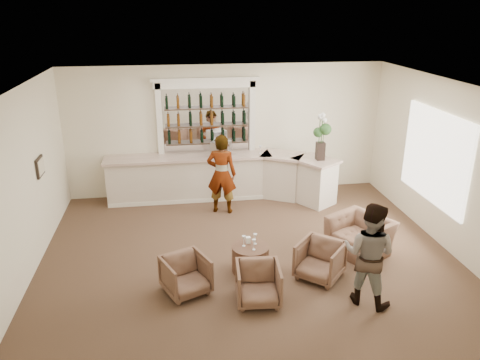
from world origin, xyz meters
The scene contains 19 objects.
ground centered at (0.00, 0.00, 0.00)m, with size 8.00×8.00×0.00m, color brown.
room_shell centered at (0.16, 0.71, 2.34)m, with size 8.04×7.02×3.32m.
bar_counter centered at (-0.16, 3.00, 0.57)m, with size 5.72×1.80×1.14m.
back_bar_alcove centered at (-0.50, 3.41, 2.03)m, with size 2.64×0.25×3.00m.
cocktail_table centered at (-0.05, -0.53, 0.25)m, with size 0.69×0.69×0.50m, color #533124.
sommelier centered at (-0.27, 2.19, 0.95)m, with size 0.69×0.45×1.90m, color gray.
guest centered at (1.67, -1.75, 0.88)m, with size 0.86×0.67×1.76m, color gray.
armchair_left centered at (-1.25, -1.06, 0.33)m, with size 0.71×0.73×0.66m, color brown.
armchair_center centered at (-0.08, -1.51, 0.33)m, with size 0.71×0.73×0.67m, color brown.
armchair_right centered at (1.14, -0.94, 0.35)m, with size 0.74×0.76×0.70m, color brown.
armchair_far centered at (2.21, -0.15, 0.36)m, with size 1.10×0.96×0.72m, color brown.
espresso_machine centered at (-0.20, 2.92, 1.33)m, with size 0.44×0.37×0.39m, color silver.
flower_vase centered at (2.13, 2.34, 1.78)m, with size 0.30×0.30×1.14m.
wine_glass_bar_left centered at (-0.14, 3.03, 1.25)m, with size 0.07×0.07×0.21m, color white, non-canonical shape.
wine_glass_bar_right centered at (0.80, 3.03, 1.25)m, with size 0.07×0.07×0.21m, color white, non-canonical shape.
wine_glass_tbl_a centered at (-0.17, -0.50, 0.60)m, with size 0.07×0.07×0.21m, color white, non-canonical shape.
wine_glass_tbl_b centered at (0.05, -0.45, 0.60)m, with size 0.07×0.07×0.21m, color white, non-canonical shape.
wine_glass_tbl_c centered at (-0.01, -0.66, 0.60)m, with size 0.07×0.07×0.21m, color white, non-canonical shape.
napkin_holder centered at (-0.07, -0.39, 0.56)m, with size 0.08×0.08×0.12m, color white.
Camera 1 is at (-1.35, -7.98, 4.62)m, focal length 35.00 mm.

